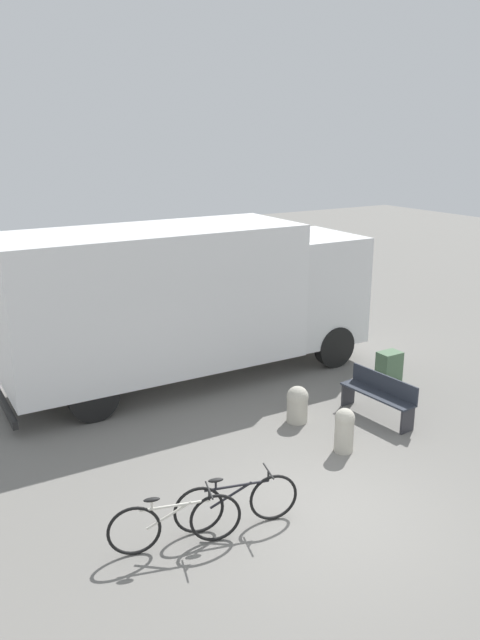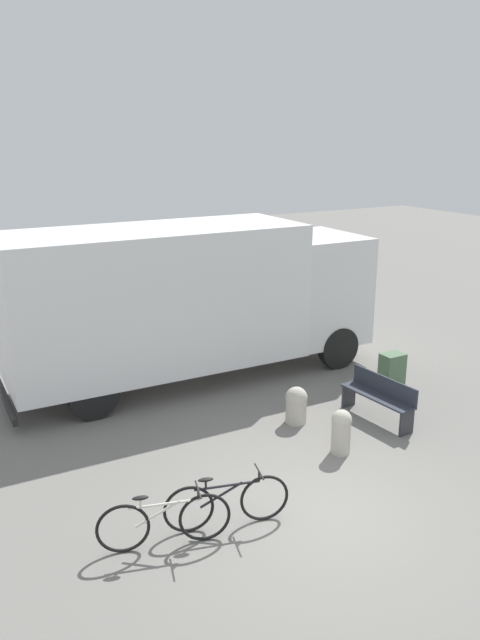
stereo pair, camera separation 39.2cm
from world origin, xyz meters
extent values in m
plane|color=slate|center=(0.00, 0.00, 0.00)|extent=(60.00, 60.00, 0.00)
cube|color=white|center=(-0.17, 5.78, 1.99)|extent=(6.43, 2.53, 2.98)
cube|color=silver|center=(3.96, 5.69, 1.77)|extent=(1.94, 2.34, 2.54)
cube|color=black|center=(-3.41, 5.85, 0.28)|extent=(0.15, 2.28, 0.16)
cylinder|color=black|center=(3.98, 6.73, 0.50)|extent=(1.01, 0.30, 1.00)
cylinder|color=black|center=(3.94, 4.65, 0.50)|extent=(1.01, 0.30, 1.00)
cylinder|color=black|center=(-1.91, 6.86, 0.50)|extent=(1.01, 0.30, 1.00)
cylinder|color=black|center=(-1.95, 4.78, 0.50)|extent=(1.01, 0.30, 1.00)
cube|color=#282D38|center=(2.83, 2.00, 0.50)|extent=(0.52, 1.67, 0.04)
cube|color=#282D38|center=(3.01, 2.02, 0.67)|extent=(0.16, 1.64, 0.38)
cube|color=#2D2D33|center=(2.88, 1.23, 0.24)|extent=(0.34, 0.08, 0.48)
cube|color=#2D2D33|center=(2.77, 2.77, 0.24)|extent=(0.34, 0.08, 0.48)
torus|color=black|center=(-2.82, 0.56, 0.36)|extent=(0.71, 0.24, 0.72)
torus|color=black|center=(-1.76, 0.25, 0.36)|extent=(0.71, 0.24, 0.72)
cylinder|color=silver|center=(-2.29, 0.41, 0.65)|extent=(0.91, 0.29, 0.04)
cylinder|color=silver|center=(-2.37, 0.43, 0.51)|extent=(0.61, 0.20, 0.34)
cylinder|color=silver|center=(-2.58, 0.49, 0.71)|extent=(0.03, 0.03, 0.12)
ellipsoid|color=black|center=(-2.58, 0.49, 0.79)|extent=(0.24, 0.15, 0.05)
cylinder|color=black|center=(-1.84, 0.28, 0.73)|extent=(0.03, 0.03, 0.15)
cylinder|color=black|center=(-1.84, 0.28, 0.80)|extent=(0.14, 0.43, 0.02)
torus|color=black|center=(-1.87, 0.53, 0.36)|extent=(0.71, 0.23, 0.72)
torus|color=black|center=(-0.80, 0.25, 0.36)|extent=(0.71, 0.23, 0.72)
cylinder|color=black|center=(-1.34, 0.39, 0.65)|extent=(0.91, 0.27, 0.04)
cylinder|color=black|center=(-1.42, 0.41, 0.51)|extent=(0.61, 0.19, 0.34)
cylinder|color=black|center=(-1.63, 0.47, 0.71)|extent=(0.03, 0.03, 0.12)
ellipsoid|color=black|center=(-1.63, 0.47, 0.79)|extent=(0.24, 0.14, 0.05)
cylinder|color=black|center=(-0.88, 0.28, 0.73)|extent=(0.03, 0.03, 0.15)
cylinder|color=black|center=(-0.88, 0.28, 0.80)|extent=(0.13, 0.43, 0.02)
cylinder|color=#B2AD9E|center=(1.40, 1.30, 0.32)|extent=(0.34, 0.34, 0.63)
sphere|color=#B2AD9E|center=(1.40, 1.30, 0.63)|extent=(0.35, 0.35, 0.35)
cylinder|color=#B2AD9E|center=(1.40, 2.67, 0.26)|extent=(0.41, 0.41, 0.52)
sphere|color=#B2AD9E|center=(1.40, 2.67, 0.52)|extent=(0.43, 0.43, 0.43)
cube|color=#4C6B4C|center=(4.36, 3.24, 0.35)|extent=(0.51, 0.37, 0.70)
camera|label=1|loc=(-5.28, -6.19, 5.38)|focal=35.00mm
camera|label=2|loc=(-4.94, -6.39, 5.38)|focal=35.00mm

